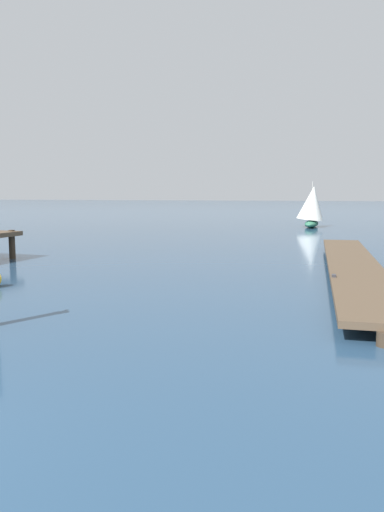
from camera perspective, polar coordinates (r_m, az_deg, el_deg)
floating_dock at (r=19.55m, az=17.61°, el=-0.90°), size 2.43×18.62×0.53m
distant_sailboat at (r=45.59m, az=13.31°, el=5.44°), size 2.70×4.65×3.98m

